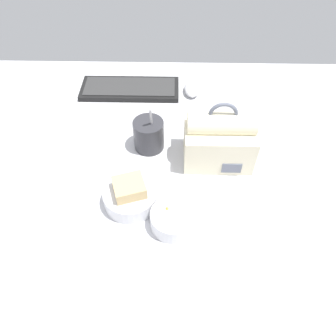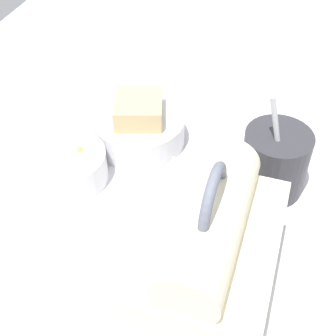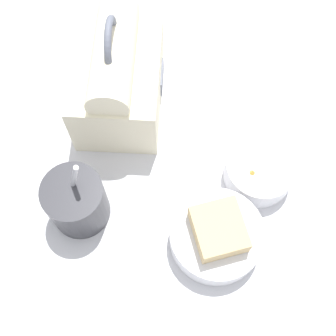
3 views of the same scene
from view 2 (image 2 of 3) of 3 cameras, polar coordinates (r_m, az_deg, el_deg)
desk_surface at (r=67.64cm, az=5.15°, el=-1.79°), size 140.00×110.00×2.00cm
lunch_bag at (r=48.92cm, az=4.74°, el=-11.00°), size 18.95×13.55×19.77cm
soup_cup at (r=63.71cm, az=12.86°, el=0.89°), size 8.83×8.83×15.46cm
bento_bowl_sandwich at (r=70.82cm, az=-3.51°, el=5.11°), size 13.66×13.66×7.87cm
bento_bowl_snacks at (r=66.27cm, az=-12.00°, el=0.25°), size 10.72×10.72×5.57cm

